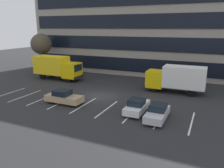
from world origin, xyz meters
The scene contains 9 objects.
ground_plane centered at (0.00, 0.00, 0.00)m, with size 120.00×120.00×0.00m, color #262628.
office_building centered at (0.00, 17.95, 7.20)m, with size 41.20×11.14×14.40m.
lot_markings centered at (0.00, -3.86, 0.00)m, with size 22.54×5.40×0.01m.
box_truck_yellow centered at (8.32, 5.36, 1.96)m, with size 7.50×2.48×3.48m.
box_truck_yellow_all centered at (-10.58, 5.32, 2.09)m, with size 8.01×2.65×3.71m.
sedan_silver centered at (8.21, -4.41, 0.67)m, with size 1.65×3.94×1.41m.
sedan_tan centered at (-2.37, -4.18, 0.71)m, with size 4.22×1.77×1.51m.
sedan_white centered at (5.95, -3.54, 0.67)m, with size 1.65×3.94×1.41m.
bare_tree centered at (-17.00, 9.32, 5.22)m, with size 3.81×3.81×7.14m.
Camera 1 is at (12.38, -23.76, 8.28)m, focal length 36.11 mm.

